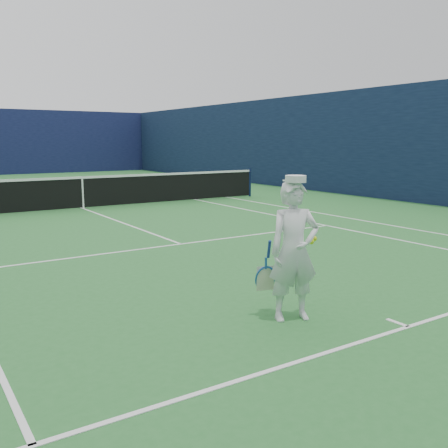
% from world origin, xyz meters
% --- Properties ---
extents(ground, '(80.00, 80.00, 0.00)m').
position_xyz_m(ground, '(0.00, 0.00, 0.00)').
color(ground, '#296D2F').
rests_on(ground, ground).
extents(court_markings, '(11.03, 23.83, 0.01)m').
position_xyz_m(court_markings, '(0.00, 0.00, 0.00)').
color(court_markings, white).
rests_on(court_markings, ground).
extents(windscreen_fence, '(20.12, 36.12, 4.00)m').
position_xyz_m(windscreen_fence, '(0.00, 0.00, 2.00)').
color(windscreen_fence, '#10153C').
rests_on(windscreen_fence, ground).
extents(tennis_net, '(12.88, 0.09, 1.07)m').
position_xyz_m(tennis_net, '(0.00, 0.00, 0.55)').
color(tennis_net, '#141E4C').
rests_on(tennis_net, ground).
extents(tennis_player, '(0.72, 0.66, 1.71)m').
position_xyz_m(tennis_player, '(-0.93, -10.95, 0.84)').
color(tennis_player, white).
rests_on(tennis_player, ground).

